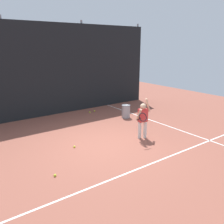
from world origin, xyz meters
The scene contains 13 objects.
ground_plane centered at (0.00, 0.00, 0.00)m, with size 20.00×20.00×0.00m, color brown.
court_line_baseline centered at (0.00, -1.86, 0.00)m, with size 9.00×0.05×0.00m, color white.
court_line_sideline centered at (3.05, 1.00, 0.00)m, with size 0.05×9.00×0.00m, color white.
back_fence_windscreen centered at (0.00, 4.10, 1.99)m, with size 10.50×0.08×3.97m, color black.
fence_post_1 centered at (-1.70, 4.16, 2.06)m, with size 0.09×0.09×4.12m, color slate.
fence_post_2 centered at (1.70, 4.16, 2.06)m, with size 0.09×0.09×4.12m, color slate.
fence_post_3 centered at (5.10, 4.16, 2.06)m, with size 0.09×0.09×4.12m, color slate.
tennis_player centered at (1.39, -0.37, 0.73)m, with size 0.79×0.57×1.35m.
ball_hopper centered at (2.43, 1.78, 0.29)m, with size 0.38×0.38×0.56m.
tennis_ball_0 centered at (-0.84, 0.26, 0.03)m, with size 0.07×0.07×0.07m, color #CCE033.
tennis_ball_1 centered at (1.53, 3.32, 0.03)m, with size 0.07×0.07×0.07m, color #CCE033.
tennis_ball_2 centered at (1.82, 3.38, 0.03)m, with size 0.07×0.07×0.07m, color #CCE033.
tennis_ball_3 centered at (-1.99, -0.96, 0.03)m, with size 0.07×0.07×0.07m, color #CCE033.
Camera 1 is at (-3.84, -5.85, 3.05)m, focal length 37.98 mm.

